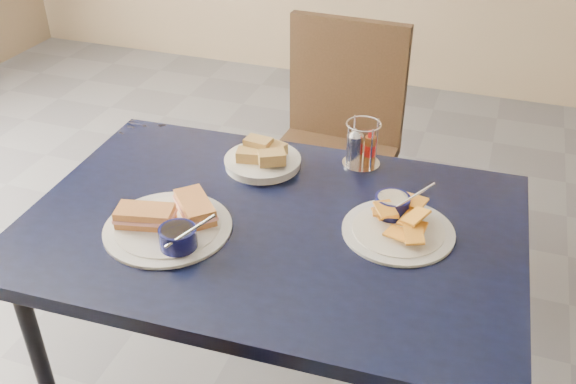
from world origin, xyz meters
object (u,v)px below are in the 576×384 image
(chair_far, at_px, (336,132))
(plantain_plate, at_px, (397,221))
(sandwich_plate, at_px, (171,222))
(bread_basket, at_px, (263,159))
(condiment_caddy, at_px, (361,147))
(dining_table, at_px, (272,241))

(chair_far, height_order, plantain_plate, chair_far)
(plantain_plate, bearing_deg, sandwich_plate, -159.59)
(bread_basket, distance_m, condiment_caddy, 0.28)
(plantain_plate, bearing_deg, dining_table, -165.47)
(sandwich_plate, bearing_deg, condiment_caddy, 52.36)
(dining_table, xyz_separation_m, plantain_plate, (0.30, 0.08, 0.08))
(dining_table, relative_size, bread_basket, 5.89)
(plantain_plate, relative_size, bread_basket, 1.28)
(dining_table, distance_m, sandwich_plate, 0.27)
(dining_table, distance_m, bread_basket, 0.29)
(sandwich_plate, bearing_deg, dining_table, 27.75)
(dining_table, height_order, sandwich_plate, sandwich_plate)
(chair_far, height_order, condiment_caddy, chair_far)
(sandwich_plate, height_order, condiment_caddy, condiment_caddy)
(condiment_caddy, bearing_deg, chair_far, 111.79)
(dining_table, relative_size, plantain_plate, 4.61)
(chair_far, distance_m, bread_basket, 0.68)
(sandwich_plate, xyz_separation_m, plantain_plate, (0.53, 0.20, -0.00))
(bread_basket, bearing_deg, sandwich_plate, -105.45)
(plantain_plate, xyz_separation_m, condiment_caddy, (-0.16, 0.28, 0.04))
(chair_far, bearing_deg, bread_basket, -94.32)
(chair_far, bearing_deg, dining_table, -85.33)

